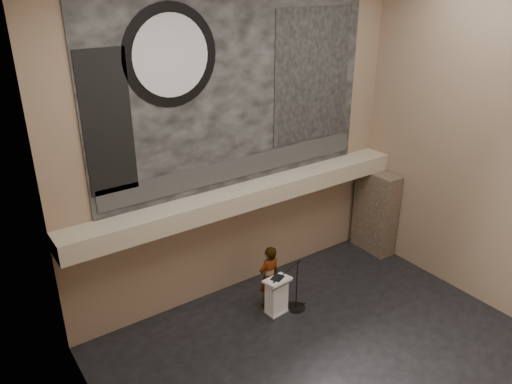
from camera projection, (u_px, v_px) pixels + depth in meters
floor at (333, 361)px, 11.77m from camera, size 10.00×10.00×0.00m
wall_back at (239, 145)px, 13.05m from camera, size 10.00×0.02×8.50m
wall_left at (104, 276)px, 7.44m from camera, size 0.02×8.00×8.50m
wall_right at (489, 150)px, 12.67m from camera, size 0.02×8.00×8.50m
soffit at (247, 196)px, 13.28m from camera, size 10.00×0.80×0.50m
sprinkler_left at (196, 221)px, 12.52m from camera, size 0.04×0.04×0.06m
sprinkler_right at (303, 190)px, 14.35m from camera, size 0.04×0.04×0.06m
banner at (238, 90)px, 12.45m from camera, size 8.00×0.05×5.00m
banner_text_strip at (240, 167)px, 13.24m from camera, size 7.76×0.02×0.55m
banner_clock_rim at (171, 56)px, 11.07m from camera, size 2.30×0.02×2.30m
banner_clock_face at (171, 56)px, 11.05m from camera, size 1.84×0.02×1.84m
banner_building_print at (313, 76)px, 13.63m from camera, size 2.60×0.02×3.60m
banner_brick_print at (108, 124)px, 10.76m from camera, size 1.10×0.02×3.20m
stone_pier at (375, 212)px, 16.02m from camera, size 0.60×1.40×2.70m
lectern at (277, 296)px, 13.19m from camera, size 0.71×0.53×1.13m
binder at (278, 278)px, 12.96m from camera, size 0.41×0.38×0.04m
papers at (273, 281)px, 12.87m from camera, size 0.27×0.34×0.00m
speaker_person at (269, 277)px, 13.39m from camera, size 0.69×0.47×1.82m
mic_stand at (295, 302)px, 13.51m from camera, size 1.32×0.64×1.48m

